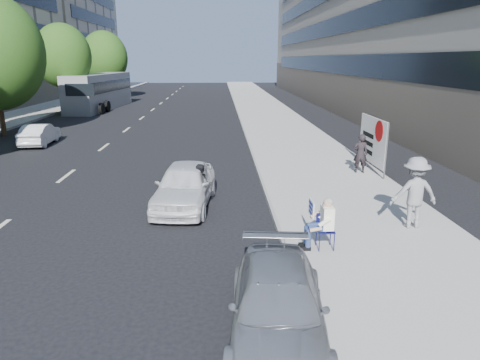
{
  "coord_description": "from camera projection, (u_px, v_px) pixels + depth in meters",
  "views": [
    {
      "loc": [
        -0.15,
        -9.32,
        4.65
      ],
      "look_at": [
        0.41,
        2.33,
        1.34
      ],
      "focal_mm": 32.0,
      "sensor_mm": 36.0,
      "label": 1
    }
  ],
  "objects": [
    {
      "name": "seated_protester",
      "position": [
        321.0,
        220.0,
        10.38
      ],
      "size": [
        0.83,
        1.12,
        1.31
      ],
      "color": "navy",
      "rests_on": "near_sidewalk"
    },
    {
      "name": "parked_sedan",
      "position": [
        278.0,
        306.0,
        7.3
      ],
      "size": [
        2.05,
        4.18,
        1.17
      ],
      "primitive_type": "imported",
      "rotation": [
        0.0,
        0.0,
        -0.1
      ],
      "color": "#999CA0",
      "rests_on": "ground"
    },
    {
      "name": "white_sedan_mid",
      "position": [
        40.0,
        134.0,
        23.92
      ],
      "size": [
        1.49,
        3.69,
        1.19
      ],
      "primitive_type": "imported",
      "rotation": [
        0.0,
        0.0,
        3.21
      ],
      "color": "white",
      "rests_on": "ground"
    },
    {
      "name": "bus",
      "position": [
        100.0,
        92.0,
        41.02
      ],
      "size": [
        3.61,
        12.24,
        3.3
      ],
      "rotation": [
        0.0,
        0.0,
        -0.09
      ],
      "color": "gray",
      "rests_on": "ground"
    },
    {
      "name": "protest_banner",
      "position": [
        373.0,
        140.0,
        17.7
      ],
      "size": [
        0.08,
        3.06,
        2.2
      ],
      "color": "#4C4C4C",
      "rests_on": "near_sidewalk"
    },
    {
      "name": "tree_far_d",
      "position": [
        63.0,
        56.0,
        37.1
      ],
      "size": [
        4.8,
        4.8,
        7.65
      ],
      "color": "#382616",
      "rests_on": "ground"
    },
    {
      "name": "white_sedan_near",
      "position": [
        185.0,
        185.0,
        13.84
      ],
      "size": [
        2.11,
        4.34,
        1.43
      ],
      "primitive_type": "imported",
      "rotation": [
        0.0,
        0.0,
        -0.1
      ],
      "color": "white",
      "rests_on": "ground"
    },
    {
      "name": "tree_far_e",
      "position": [
        104.0,
        58.0,
        50.58
      ],
      "size": [
        5.4,
        5.4,
        7.89
      ],
      "color": "#382616",
      "rests_on": "ground"
    },
    {
      "name": "ground",
      "position": [
        228.0,
        260.0,
        10.24
      ],
      "size": [
        160.0,
        160.0,
        0.0
      ],
      "primitive_type": "plane",
      "color": "black",
      "rests_on": "ground"
    },
    {
      "name": "pedestrian_woman",
      "position": [
        360.0,
        154.0,
        17.37
      ],
      "size": [
        0.63,
        0.46,
        1.59
      ],
      "primitive_type": "imported",
      "rotation": [
        0.0,
        0.0,
        2.99
      ],
      "color": "black",
      "rests_on": "near_sidewalk"
    },
    {
      "name": "motorcycle",
      "position": [
        202.0,
        188.0,
        13.82
      ],
      "size": [
        0.71,
        2.04,
        1.42
      ],
      "rotation": [
        0.0,
        0.0,
        0.03
      ],
      "color": "black",
      "rests_on": "ground"
    },
    {
      "name": "near_sidewalk",
      "position": [
        280.0,
        127.0,
        29.62
      ],
      "size": [
        5.0,
        120.0,
        0.15
      ],
      "primitive_type": "cube",
      "color": "#AFACA3",
      "rests_on": "ground"
    },
    {
      "name": "jogger",
      "position": [
        414.0,
        193.0,
        11.65
      ],
      "size": [
        1.28,
        0.74,
        1.98
      ],
      "primitive_type": "imported",
      "rotation": [
        0.0,
        0.0,
        3.15
      ],
      "color": "gray",
      "rests_on": "near_sidewalk"
    }
  ]
}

